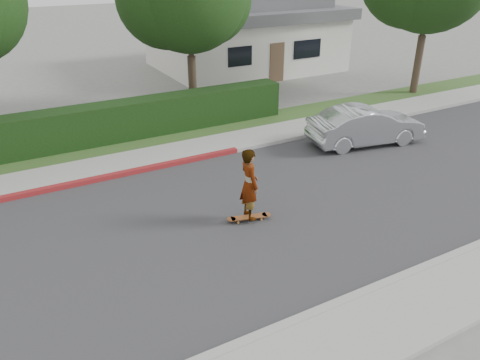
# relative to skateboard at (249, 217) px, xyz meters

# --- Properties ---
(ground) EXTENTS (120.00, 120.00, 0.00)m
(ground) POSITION_rel_skateboard_xyz_m (0.96, 0.27, -0.11)
(ground) COLOR slate
(ground) RESTS_ON ground
(road) EXTENTS (60.00, 8.00, 0.01)m
(road) POSITION_rel_skateboard_xyz_m (0.96, 0.27, -0.10)
(road) COLOR #2D2D30
(road) RESTS_ON ground
(curb_near) EXTENTS (60.00, 0.20, 0.15)m
(curb_near) POSITION_rel_skateboard_xyz_m (0.96, -3.83, -0.03)
(curb_near) COLOR #9E9E99
(curb_near) RESTS_ON ground
(sidewalk_near) EXTENTS (60.00, 1.60, 0.12)m
(sidewalk_near) POSITION_rel_skateboard_xyz_m (0.96, -4.73, -0.05)
(sidewalk_near) COLOR gray
(sidewalk_near) RESTS_ON ground
(curb_far) EXTENTS (60.00, 0.20, 0.15)m
(curb_far) POSITION_rel_skateboard_xyz_m (0.96, 4.37, -0.03)
(curb_far) COLOR #9E9E99
(curb_far) RESTS_ON ground
(curb_red_section) EXTENTS (12.00, 0.21, 0.15)m
(curb_red_section) POSITION_rel_skateboard_xyz_m (-4.04, 4.37, -0.03)
(curb_red_section) COLOR maroon
(curb_red_section) RESTS_ON ground
(sidewalk_far) EXTENTS (60.00, 1.60, 0.12)m
(sidewalk_far) POSITION_rel_skateboard_xyz_m (0.96, 5.27, -0.05)
(sidewalk_far) COLOR gray
(sidewalk_far) RESTS_ON ground
(planting_strip) EXTENTS (60.00, 1.60, 0.10)m
(planting_strip) POSITION_rel_skateboard_xyz_m (0.96, 6.87, -0.06)
(planting_strip) COLOR #2D4C1E
(planting_strip) RESTS_ON ground
(hedge) EXTENTS (15.00, 1.00, 1.50)m
(hedge) POSITION_rel_skateboard_xyz_m (-2.04, 7.47, 0.64)
(hedge) COLOR black
(hedge) RESTS_ON ground
(house) EXTENTS (10.60, 8.60, 4.30)m
(house) POSITION_rel_skateboard_xyz_m (8.96, 16.27, 1.99)
(house) COLOR beige
(house) RESTS_ON ground
(skateboard) EXTENTS (1.23, 0.53, 0.11)m
(skateboard) POSITION_rel_skateboard_xyz_m (0.00, 0.00, 0.00)
(skateboard) COLOR #B17730
(skateboard) RESTS_ON ground
(skateboarder) EXTENTS (0.53, 0.75, 1.95)m
(skateboarder) POSITION_rel_skateboard_xyz_m (-0.00, 0.00, 0.99)
(skateboarder) COLOR white
(skateboarder) RESTS_ON skateboard
(car_silver) EXTENTS (4.51, 2.27, 1.42)m
(car_silver) POSITION_rel_skateboard_xyz_m (6.58, 2.79, 0.60)
(car_silver) COLOR #BABEC2
(car_silver) RESTS_ON ground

